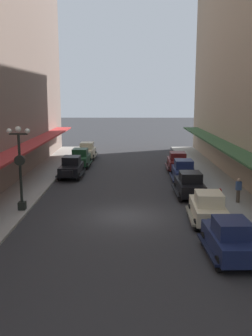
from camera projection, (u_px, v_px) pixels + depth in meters
The scene contains 14 objects.
ground_plane at pixel (125, 217), 22.66m from camera, with size 200.00×200.00×0.00m, color #2D2D30.
sidewalk_left at pixel (0, 215), 22.71m from camera, with size 3.00×60.00×0.15m, color #99968E.
sidewalk_right at pixel (251, 216), 22.59m from camera, with size 3.00×60.00×0.15m, color #99968E.
parked_car_0 at pixel (230, 238), 16.76m from camera, with size 2.23×4.29×1.84m.
parked_car_1 at pixel (80, 158), 38.04m from camera, with size 2.23×4.29×1.84m.
parked_car_2 at pixel (208, 207), 21.36m from camera, with size 2.31×4.32×1.84m.
parked_car_3 at pixel (184, 171), 31.48m from camera, with size 2.19×4.28×1.84m.
parked_car_4 at pixel (87, 150), 43.03m from camera, with size 2.18×4.28×1.84m.
parked_car_5 at pixel (177, 161), 36.06m from camera, with size 2.24×4.30×1.84m.
parked_car_6 at pixel (71, 167), 33.27m from camera, with size 2.18×4.28×1.84m.
parked_car_7 at pixel (190, 184), 26.89m from camera, with size 2.16×4.27×1.84m.
lamp_post_with_clock at pixel (20, 165), 23.02m from camera, with size 1.42×0.44×5.16m.
fire_hydrant at pixel (220, 194), 25.57m from camera, with size 0.24×0.24×0.82m.
pedestrian_0 at pixel (238, 190), 24.96m from camera, with size 0.36×0.24×1.64m.
Camera 1 is at (0.21, -21.70, 7.15)m, focal length 40.61 mm.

